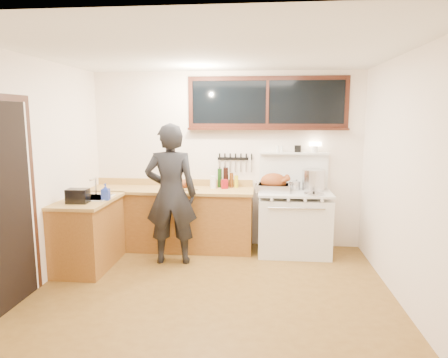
# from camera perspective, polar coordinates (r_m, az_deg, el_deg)

# --- Properties ---
(ground_plane) EXTENTS (4.00, 3.50, 0.02)m
(ground_plane) POSITION_cam_1_polar(r_m,az_deg,el_deg) (4.66, -1.67, -15.90)
(ground_plane) COLOR brown
(room_shell) EXTENTS (4.10, 3.60, 2.65)m
(room_shell) POSITION_cam_1_polar(r_m,az_deg,el_deg) (4.24, -1.77, 4.90)
(room_shell) COLOR white
(room_shell) RESTS_ON ground
(counter_back) EXTENTS (2.44, 0.64, 1.00)m
(counter_back) POSITION_cam_1_polar(r_m,az_deg,el_deg) (5.99, -7.60, -5.56)
(counter_back) COLOR brown
(counter_back) RESTS_ON ground
(counter_left) EXTENTS (0.64, 1.09, 0.90)m
(counter_left) POSITION_cam_1_polar(r_m,az_deg,el_deg) (5.52, -18.78, -7.27)
(counter_left) COLOR brown
(counter_left) RESTS_ON ground
(sink_unit) EXTENTS (0.50, 0.45, 0.37)m
(sink_unit) POSITION_cam_1_polar(r_m,az_deg,el_deg) (5.49, -18.48, -3.10)
(sink_unit) COLOR white
(sink_unit) RESTS_ON counter_left
(vintage_stove) EXTENTS (1.02, 0.74, 1.58)m
(vintage_stove) POSITION_cam_1_polar(r_m,az_deg,el_deg) (5.82, 9.95, -5.93)
(vintage_stove) COLOR white
(vintage_stove) RESTS_ON ground
(back_window) EXTENTS (2.32, 0.13, 0.77)m
(back_window) POSITION_cam_1_polar(r_m,az_deg,el_deg) (5.92, 6.21, 10.02)
(back_window) COLOR black
(back_window) RESTS_ON room_shell
(left_doorway) EXTENTS (0.02, 1.04, 2.17)m
(left_doorway) POSITION_cam_1_polar(r_m,az_deg,el_deg) (4.52, -28.68, -3.18)
(left_doorway) COLOR black
(left_doorway) RESTS_ON ground
(knife_strip) EXTENTS (0.52, 0.03, 0.28)m
(knife_strip) POSITION_cam_1_polar(r_m,az_deg,el_deg) (5.97, 1.48, 2.82)
(knife_strip) COLOR black
(knife_strip) RESTS_ON room_shell
(man) EXTENTS (0.73, 0.52, 1.86)m
(man) POSITION_cam_1_polar(r_m,az_deg,el_deg) (5.31, -7.58, -2.16)
(man) COLOR black
(man) RESTS_ON ground
(soap_bottle) EXTENTS (0.10, 0.10, 0.21)m
(soap_bottle) POSITION_cam_1_polar(r_m,az_deg,el_deg) (5.26, -16.56, -1.77)
(soap_bottle) COLOR #2540BA
(soap_bottle) RESTS_ON counter_left
(toaster) EXTENTS (0.26, 0.19, 0.17)m
(toaster) POSITION_cam_1_polar(r_m,az_deg,el_deg) (5.19, -20.16, -2.29)
(toaster) COLOR black
(toaster) RESTS_ON counter_left
(cutting_board) EXTENTS (0.50, 0.44, 0.14)m
(cutting_board) POSITION_cam_1_polar(r_m,az_deg,el_deg) (5.83, -6.06, -0.92)
(cutting_board) COLOR tan
(cutting_board) RESTS_ON counter_back
(roast_turkey) EXTENTS (0.52, 0.39, 0.26)m
(roast_turkey) POSITION_cam_1_polar(r_m,az_deg,el_deg) (5.67, 7.13, -0.70)
(roast_turkey) COLOR silver
(roast_turkey) RESTS_ON vintage_stove
(stockpot) EXTENTS (0.39, 0.39, 0.30)m
(stockpot) POSITION_cam_1_polar(r_m,az_deg,el_deg) (5.82, 12.65, -0.14)
(stockpot) COLOR silver
(stockpot) RESTS_ON vintage_stove
(saucepan) EXTENTS (0.20, 0.30, 0.13)m
(saucepan) POSITION_cam_1_polar(r_m,az_deg,el_deg) (5.81, 10.04, -0.94)
(saucepan) COLOR silver
(saucepan) RESTS_ON vintage_stove
(pot_lid) EXTENTS (0.31, 0.31, 0.04)m
(pot_lid) POSITION_cam_1_polar(r_m,az_deg,el_deg) (5.54, 12.70, -2.06)
(pot_lid) COLOR silver
(pot_lid) RESTS_ON vintage_stove
(coffee_tin) EXTENTS (0.11, 0.10, 0.13)m
(coffee_tin) POSITION_cam_1_polar(r_m,az_deg,el_deg) (5.83, 0.07, -0.73)
(coffee_tin) COLOR maroon
(coffee_tin) RESTS_ON counter_back
(pitcher) EXTENTS (0.12, 0.12, 0.18)m
(pitcher) POSITION_cam_1_polar(r_m,az_deg,el_deg) (5.86, -1.53, -0.44)
(pitcher) COLOR white
(pitcher) RESTS_ON counter_back
(bottle_cluster) EXTENTS (0.31, 0.07, 0.30)m
(bottle_cluster) POSITION_cam_1_polar(r_m,az_deg,el_deg) (5.92, 0.38, 0.04)
(bottle_cluster) COLOR black
(bottle_cluster) RESTS_ON counter_back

